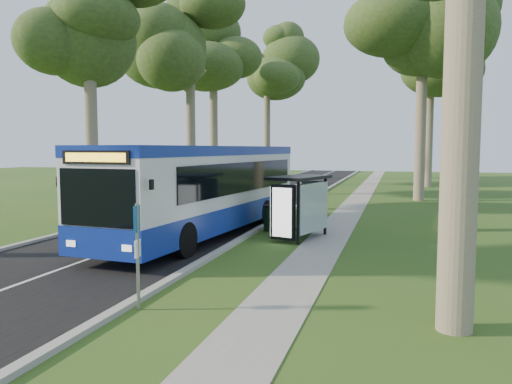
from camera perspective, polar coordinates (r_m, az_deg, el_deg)
ground at (r=16.87m, az=-3.27°, el=-6.47°), size 120.00×120.00×0.00m
road at (r=27.34m, az=-3.36°, el=-2.03°), size 7.00×100.00×0.02m
kerb_east at (r=26.40m, az=3.84°, el=-2.17°), size 0.25×100.00×0.12m
kerb_west at (r=28.66m, az=-9.98°, el=-1.67°), size 0.25×100.00×0.12m
centre_line at (r=27.33m, az=-3.36°, el=-2.00°), size 0.12×100.00×0.00m
footpath at (r=25.95m, az=10.34°, el=-2.48°), size 1.50×100.00×0.02m
bus at (r=19.34m, az=-5.62°, el=0.32°), size 3.92×13.18×3.44m
bus_stop_sign at (r=10.61m, az=-13.41°, el=-5.71°), size 0.11×0.31×2.22m
bus_shelter at (r=18.23m, az=5.16°, el=-0.42°), size 2.17×3.02×2.33m
litter_bin at (r=20.31m, az=1.66°, el=-2.97°), size 0.60×0.60×1.06m
car_white at (r=47.48m, az=-1.19°, el=1.79°), size 1.75×4.11×1.39m
car_silver at (r=49.05m, az=-1.19°, el=1.88°), size 1.86×4.24×1.35m
tree_west_b at (r=29.42m, az=-18.64°, el=19.20°), size 5.20×5.20×14.43m
tree_west_c at (r=37.32m, az=-7.56°, el=16.33°), size 5.20×5.20×14.45m
tree_west_d at (r=47.74m, az=-4.93°, el=17.50°), size 5.20×5.20×18.54m
tree_west_e at (r=56.14m, az=1.28°, el=14.31°), size 5.20×5.20×16.80m
tree_east_c at (r=34.59m, az=18.61°, el=18.09°), size 5.20×5.20×15.30m
tree_east_d at (r=46.35m, az=19.40°, el=14.36°), size 5.20×5.20×14.99m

